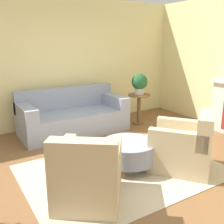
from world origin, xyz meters
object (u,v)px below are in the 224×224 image
Objects in this scene: armchair_right at (184,147)px; side_table at (139,104)px; potted_plant_on_side_table at (139,83)px; ottoman_table at (129,151)px; couch at (73,117)px; armchair_left at (88,175)px.

armchair_right is 2.32m from side_table.
potted_plant_on_side_table is (0.00, 0.00, 0.49)m from side_table.
potted_plant_on_side_table is (0.82, 2.16, 0.62)m from armchair_right.
ottoman_table is 1.17× the size of side_table.
couch is 2.60m from armchair_left.
ottoman_table is at bearing 145.53° from armchair_right.
armchair_left and armchair_right have the same top height.
ottoman_table is (-0.67, 0.46, -0.07)m from armchair_right.
ottoman_table is at bearing 26.88° from armchair_left.
side_table is at bearing -90.00° from potted_plant_on_side_table.
couch is 1.95× the size of armchair_left.
potted_plant_on_side_table is (1.52, -0.28, 0.64)m from couch.
potted_plant_on_side_table is (1.49, 1.70, 0.69)m from ottoman_table.
couch reaches higher than ottoman_table.
armchair_left is 1.00× the size of armchair_right.
couch reaches higher than side_table.
potted_plant_on_side_table is at bearing 48.80° from ottoman_table.
couch reaches higher than armchair_right.
armchair_left is 1.02m from ottoman_table.
couch is at bearing 169.47° from potted_plant_on_side_table.
couch is 1.95× the size of armchair_right.
potted_plant_on_side_table is (2.40, 2.16, 0.62)m from armchair_left.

